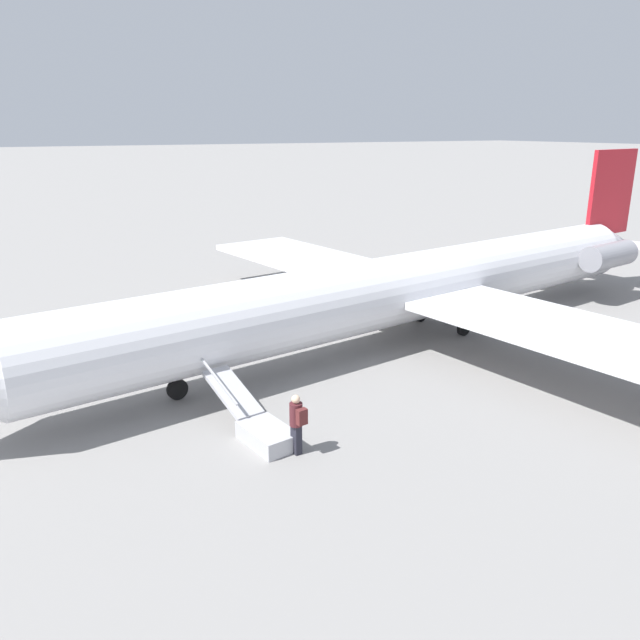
% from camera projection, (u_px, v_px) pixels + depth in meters
% --- Properties ---
extents(ground_plane, '(600.00, 600.00, 0.00)m').
position_uv_depth(ground_plane, '(392.00, 341.00, 26.11)').
color(ground_plane, gray).
extents(airplane_main, '(36.58, 28.17, 7.46)m').
position_uv_depth(airplane_main, '(413.00, 286.00, 26.07)').
color(airplane_main, silver).
rests_on(airplane_main, ground).
extents(boarding_stairs, '(1.58, 4.12, 1.81)m').
position_uv_depth(boarding_stairs, '(260.00, 426.00, 17.85)').
color(boarding_stairs, '#B2B2B7').
rests_on(boarding_stairs, ground).
extents(passenger, '(0.37, 0.56, 1.74)m').
position_uv_depth(passenger, '(297.00, 421.00, 16.82)').
color(passenger, '#23232D').
rests_on(passenger, ground).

